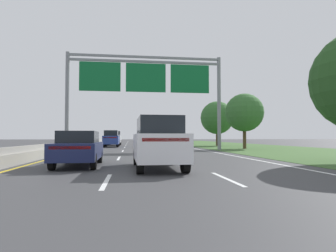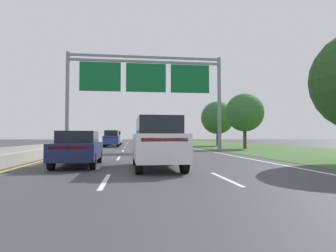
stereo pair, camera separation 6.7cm
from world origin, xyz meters
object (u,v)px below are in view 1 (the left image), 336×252
Objects in this scene: roadside_tree_mid at (244,113)px; roadside_tree_far at (217,118)px; pickup_truck_silver at (114,138)px; car_blue_left_lane_suv at (111,138)px; car_navy_left_lane_sedan at (79,148)px; overhead_sign_gantry at (146,82)px; car_white_centre_lane_suv at (158,142)px.

roadside_tree_mid is 0.94× the size of roadside_tree_far.
pickup_truck_silver is at bearing 160.01° from roadside_tree_far.
pickup_truck_silver is at bearing 0.47° from car_blue_left_lane_suv.
car_navy_left_lane_sedan is at bearing -132.09° from roadside_tree_mid.
roadside_tree_mid is at bearing 10.47° from overhead_sign_gantry.
overhead_sign_gantry is at bearing -16.18° from car_navy_left_lane_sedan.
overhead_sign_gantry is 2.36× the size of roadside_tree_far.
car_white_centre_lane_suv is at bearing -91.15° from overhead_sign_gantry.
roadside_tree_far is at bearing -81.49° from car_blue_left_lane_suv.
pickup_truck_silver is 33.22m from car_white_centre_lane_suv.
overhead_sign_gantry is 2.51× the size of roadside_tree_mid.
car_white_centre_lane_suv is at bearing -115.32° from car_navy_left_lane_sedan.
car_white_centre_lane_suv is at bearing -172.93° from pickup_truck_silver.
car_blue_left_lane_suv is at bearing 111.67° from overhead_sign_gantry.
roadside_tree_mid is 10.01m from roadside_tree_far.
roadside_tree_mid is (11.10, 17.63, 2.83)m from car_white_centre_lane_suv.
car_navy_left_lane_sedan is 30.08m from roadside_tree_far.
roadside_tree_far is at bearing 47.87° from overhead_sign_gantry.
roadside_tree_far is at bearing -23.06° from car_white_centre_lane_suv.
roadside_tree_mid is (10.78, 1.99, -2.68)m from overhead_sign_gantry.
pickup_truck_silver is 16.03m from roadside_tree_far.
overhead_sign_gantry is 3.18× the size of car_white_centre_lane_suv.
car_white_centre_lane_suv is 29.95m from roadside_tree_far.
pickup_truck_silver is at bearing 5.24° from car_white_centre_lane_suv.
roadside_tree_mid is at bearing -33.24° from car_white_centre_lane_suv.
pickup_truck_silver is 0.90× the size of roadside_tree_mid.
car_navy_left_lane_sedan is 0.74× the size of roadside_tree_mid.
overhead_sign_gantry is at bearing -169.53° from roadside_tree_mid.
roadside_tree_far is (11.17, 27.63, 2.93)m from car_white_centre_lane_suv.
roadside_tree_mid is at bearing -90.40° from roadside_tree_far.
car_navy_left_lane_sedan is (-3.75, -14.10, -5.79)m from overhead_sign_gantry.
roadside_tree_far reaches higher than car_white_centre_lane_suv.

